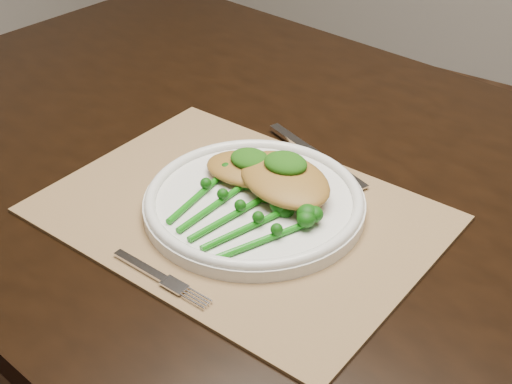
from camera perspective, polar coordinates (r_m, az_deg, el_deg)
The scene contains 10 objects.
dining_table at distance 1.22m, azimuth 4.19°, elevation -14.42°, with size 1.71×1.11×0.75m.
placemat at distance 0.91m, azimuth -1.32°, elevation -1.76°, with size 0.48×0.35×0.00m, color olive.
dinner_plate at distance 0.91m, azimuth -0.14°, elevation -0.74°, with size 0.28×0.28×0.03m.
knife at distance 1.04m, azimuth 4.11°, elevation 3.43°, with size 0.20×0.09×0.01m.
fork at distance 0.81m, azimuth -7.16°, elevation -7.07°, with size 0.15×0.03×0.00m.
chicken_fillet_left at distance 0.94m, azimuth -0.55°, elevation 1.86°, with size 0.12×0.08×0.02m, color olive.
chicken_fillet_right at distance 0.91m, azimuth 2.30°, elevation 1.04°, with size 0.14×0.10×0.03m, color olive.
pesto_dollop_left at distance 0.94m, azimuth -0.48°, elevation 2.66°, with size 0.05×0.05×0.02m, color #113F09.
pesto_dollop_right at distance 0.91m, azimuth 2.38°, elevation 2.31°, with size 0.06×0.05×0.02m, color #113F09.
broccolini_bundle at distance 0.87m, azimuth -2.18°, elevation -2.03°, with size 0.18×0.19×0.04m.
Camera 1 is at (0.38, -0.77, 1.29)m, focal length 50.00 mm.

